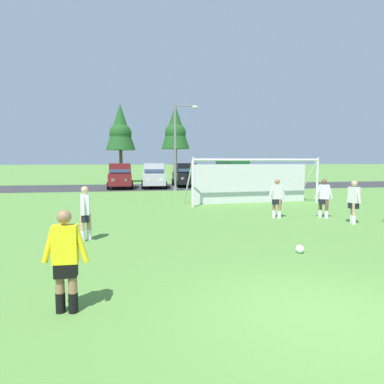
{
  "coord_description": "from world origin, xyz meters",
  "views": [
    {
      "loc": [
        -2.92,
        -4.82,
        2.4
      ],
      "look_at": [
        -0.19,
        10.36,
        1.02
      ],
      "focal_mm": 33.03,
      "sensor_mm": 36.0,
      "label": 1
    }
  ],
  "objects": [
    {
      "name": "parked_car_slot_left",
      "position": [
        -0.74,
        26.44,
        1.11
      ],
      "size": [
        2.29,
        4.68,
        2.16
      ],
      "color": "#B2B2BC",
      "rests_on": "ground"
    },
    {
      "name": "tree_mid_left",
      "position": [
        2.79,
        38.53,
        6.33
      ],
      "size": [
        3.46,
        3.46,
        9.22
      ],
      "color": "brown",
      "rests_on": "ground"
    },
    {
      "name": "street_lamp",
      "position": [
        0.94,
        23.16,
        3.55
      ],
      "size": [
        2.0,
        0.32,
        6.82
      ],
      "color": "slate",
      "rests_on": "ground"
    },
    {
      "name": "player_defender_far",
      "position": [
        3.15,
        8.95,
        0.82
      ],
      "size": [
        0.73,
        0.27,
        1.64
      ],
      "color": "#936B4C",
      "rests_on": "ground"
    },
    {
      "name": "soccer_ball",
      "position": [
        1.43,
        3.53,
        0.11
      ],
      "size": [
        0.22,
        0.22,
        0.22
      ],
      "color": "white",
      "rests_on": "ground"
    },
    {
      "name": "tree_left_edge",
      "position": [
        -3.74,
        34.98,
        5.88
      ],
      "size": [
        3.21,
        3.21,
        8.56
      ],
      "color": "brown",
      "rests_on": "ground"
    },
    {
      "name": "referee",
      "position": [
        -3.91,
        0.84,
        0.82
      ],
      "size": [
        0.73,
        0.25,
        1.64
      ],
      "color": "#936B4C",
      "rests_on": "ground"
    },
    {
      "name": "parked_car_slot_center",
      "position": [
        6.53,
        26.66,
        1.34
      ],
      "size": [
        2.47,
        4.94,
        2.52
      ],
      "color": "#194C2D",
      "rests_on": "ground"
    },
    {
      "name": "parked_car_slot_far_left",
      "position": [
        -3.65,
        26.42,
        1.11
      ],
      "size": [
        2.17,
        4.61,
        2.16
      ],
      "color": "maroon",
      "rests_on": "ground"
    },
    {
      "name": "parking_lot_strip",
      "position": [
        0.0,
        27.44,
        0.0
      ],
      "size": [
        52.0,
        8.4,
        0.01
      ],
      "primitive_type": "cube",
      "color": "#333335",
      "rests_on": "ground"
    },
    {
      "name": "player_striker_near",
      "position": [
        5.48,
        7.2,
        0.82
      ],
      "size": [
        0.33,
        0.75,
        1.64
      ],
      "color": "tan",
      "rests_on": "ground"
    },
    {
      "name": "player_midfield_center",
      "position": [
        5.09,
        8.62,
        0.82
      ],
      "size": [
        0.72,
        0.38,
        1.64
      ],
      "color": "brown",
      "rests_on": "ground"
    },
    {
      "name": "parked_car_slot_center_left",
      "position": [
        2.26,
        27.72,
        1.11
      ],
      "size": [
        2.19,
        4.63,
        2.16
      ],
      "color": "black",
      "rests_on": "ground"
    },
    {
      "name": "ground_plane",
      "position": [
        0.0,
        15.0,
        0.0
      ],
      "size": [
        400.0,
        400.0,
        0.0
      ],
      "primitive_type": "plane",
      "color": "#598C3D"
    },
    {
      "name": "soccer_goal",
      "position": [
        3.91,
        14.07,
        1.29
      ],
      "size": [
        7.55,
        2.57,
        2.57
      ],
      "color": "white",
      "rests_on": "ground"
    },
    {
      "name": "player_winger_right",
      "position": [
        -4.21,
        5.99,
        0.82
      ],
      "size": [
        0.32,
        0.74,
        1.64
      ],
      "color": "tan",
      "rests_on": "ground"
    }
  ]
}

